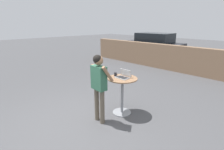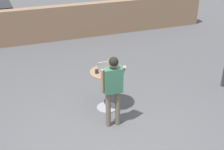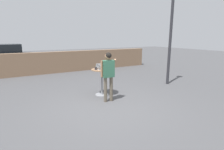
% 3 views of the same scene
% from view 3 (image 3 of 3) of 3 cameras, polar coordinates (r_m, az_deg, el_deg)
% --- Properties ---
extents(ground_plane, '(50.00, 50.00, 0.00)m').
position_cam_3_polar(ground_plane, '(5.43, -1.57, -10.49)').
color(ground_plane, '#4C4C4F').
extents(pavement_kerb, '(12.17, 0.35, 1.25)m').
position_cam_3_polar(pavement_kerb, '(10.91, -16.73, 4.06)').
color(pavement_kerb, '#84664C').
rests_on(pavement_kerb, ground_plane).
extents(cafe_table, '(0.75, 0.75, 0.97)m').
position_cam_3_polar(cafe_table, '(6.34, -3.35, -0.97)').
color(cafe_table, gray).
rests_on(cafe_table, ground_plane).
extents(laptop, '(0.35, 0.29, 0.20)m').
position_cam_3_polar(laptop, '(6.30, -3.53, 2.34)').
color(laptop, '#B7BABF').
rests_on(laptop, cafe_table).
extents(coffee_mug, '(0.11, 0.07, 0.10)m').
position_cam_3_polar(coffee_mug, '(6.16, -5.33, 2.14)').
color(coffee_mug, '#232328').
rests_on(coffee_mug, cafe_table).
extents(standing_person, '(0.53, 0.35, 1.63)m').
position_cam_3_polar(standing_person, '(5.62, -1.25, 1.29)').
color(standing_person, brown).
rests_on(standing_person, ground_plane).
extents(street_lamp, '(0.32, 0.32, 4.46)m').
position_cam_3_polar(street_lamp, '(8.17, 18.93, 17.07)').
color(street_lamp, '#2D2D33').
rests_on(street_lamp, ground_plane).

